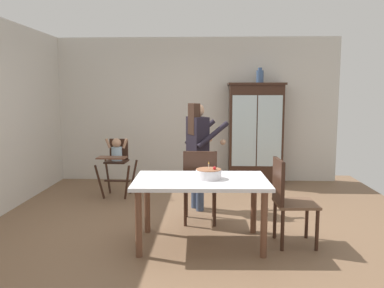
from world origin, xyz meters
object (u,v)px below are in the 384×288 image
Objects in this scene: ceramic_vase at (260,76)px; dining_table at (201,188)px; dining_chair_far_side at (200,182)px; birthday_cake at (209,174)px; high_chair_with_toddler at (117,156)px; adult_person at (198,143)px; china_cabinet at (255,133)px; dining_chair_right_end at (287,196)px.

dining_table is at bearing -108.58° from ceramic_vase.
ceramic_vase reaches higher than dining_chair_far_side.
dining_chair_far_side is (-0.11, 0.65, -0.24)m from birthday_cake.
high_chair_with_toddler is at bearing -45.05° from dining_chair_far_side.
dining_table is at bearing 155.62° from adult_person.
china_cabinet is at bearing -176.56° from ceramic_vase.
ceramic_vase is 0.96× the size of birthday_cake.
china_cabinet is at bearing 72.45° from dining_table.
birthday_cake is 0.29× the size of dining_chair_right_end.
birthday_cake is (0.09, 0.02, 0.15)m from dining_table.
dining_chair_far_side is (-0.02, 0.67, -0.09)m from dining_table.
ceramic_vase is 2.92m from high_chair_with_toddler.
ceramic_vase is at bearing 71.42° from dining_table.
birthday_cake is at bearing -106.13° from china_cabinet.
china_cabinet is 3.01m from dining_chair_right_end.
ceramic_vase is at bearing 3.44° from china_cabinet.
birthday_cake is at bearing -107.18° from ceramic_vase.
adult_person is 1.33m from birthday_cake.
dining_table is 0.67m from dining_chair_far_side.
dining_chair_right_end is at bearing -91.25° from ceramic_vase.
china_cabinet reaches higher than birthday_cake.
adult_person is at bearing -24.51° from high_chair_with_toddler.
adult_person is (-1.08, -1.69, -1.00)m from ceramic_vase.
dining_chair_right_end reaches higher than dining_table.
high_chair_with_toddler is 0.99× the size of dining_chair_far_side.
birthday_cake is 0.70m from dining_chair_far_side.
ceramic_vase reaches higher than high_chair_with_toddler.
dining_chair_far_side reaches higher than birthday_cake.
dining_chair_right_end reaches higher than birthday_cake.
dining_table is 0.95m from dining_chair_right_end.
adult_person reaches higher than birthday_cake.
ceramic_vase is at bearing -114.65° from dining_chair_far_side.
ceramic_vase is 2.93m from dining_chair_far_side.
china_cabinet is at bearing -58.16° from adult_person.
adult_person is 1.70m from dining_chair_right_end.
dining_chair_right_end is at bearing 0.59° from birthday_cake.
high_chair_with_toddler is (-2.41, -1.01, -1.32)m from ceramic_vase.
high_chair_with_toddler is (-2.35, -1.00, -0.28)m from china_cabinet.
adult_person reaches higher than dining_table.
china_cabinet reaches higher than high_chair_with_toddler.
ceramic_vase is 0.28× the size of dining_chair_far_side.
ceramic_vase is (0.06, 0.00, 1.04)m from china_cabinet.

